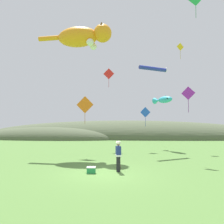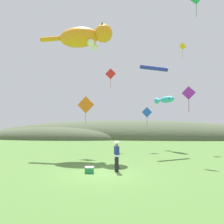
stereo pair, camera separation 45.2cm
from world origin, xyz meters
name	(u,v)px [view 1 (the left image)]	position (x,y,z in m)	size (l,w,h in m)	color
ground_plane	(105,173)	(0.00, 0.00, 0.00)	(120.00, 120.00, 0.00)	#517A38
distant_hill_ridge	(114,138)	(-1.77, 25.97, 0.00)	(53.61, 13.46, 6.07)	#4C563D
festival_attendant	(118,155)	(0.72, 0.48, 0.95)	(0.38, 0.48, 1.77)	black
kite_spool	(119,167)	(0.71, 1.36, 0.10)	(0.17, 0.20, 0.20)	olive
picnic_cooler	(91,170)	(-0.79, -0.05, 0.18)	(0.52, 0.37, 0.36)	#268C4C
kite_giant_cat	(83,37)	(-2.93, 6.89, 10.64)	(6.99, 2.30, 2.12)	orange
kite_fish_windsock	(163,100)	(4.76, 11.17, 5.21)	(2.10, 2.62, 0.82)	#33B2CC
kite_tube_streamer	(153,69)	(3.51, 8.44, 7.91)	(2.79, 1.91, 0.44)	#2633A5
kite_diamond_orange	(85,105)	(-2.51, 5.94, 4.33)	(1.49, 0.08, 2.39)	orange
kite_diamond_red	(109,74)	(-1.05, 11.10, 8.08)	(1.20, 0.05, 2.10)	red
kite_diamond_gold	(180,47)	(6.74, 11.77, 11.03)	(0.82, 0.35, 1.78)	yellow
kite_diamond_blue	(145,112)	(2.80, 9.55, 3.80)	(1.01, 0.31, 1.95)	blue
kite_diamond_violet	(188,93)	(5.55, 3.76, 4.94)	(0.90, 0.41, 1.88)	purple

